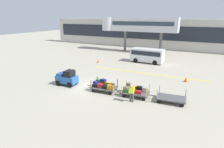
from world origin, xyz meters
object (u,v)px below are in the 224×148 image
object	(u,v)px
baggage_cart_middle	(134,90)
safety_cone_far	(186,79)
baggage_cart_tail	(171,98)
baggage_handler	(132,92)
baggage_tug	(67,78)
safety_cone_near	(98,61)
shuttle_van	(147,54)
baggage_cart_lead	(104,86)

from	to	relation	value
baggage_cart_middle	safety_cone_far	distance (m)	6.99
baggage_cart_tail	baggage_handler	bearing A→B (deg)	-152.89
baggage_tug	safety_cone_far	xyz separation A→B (m)	(10.63, 6.62, -0.48)
safety_cone_near	baggage_cart_tail	bearing A→B (deg)	-35.23
baggage_tug	shuttle_van	world-z (taller)	shuttle_van
baggage_tug	baggage_cart_lead	size ratio (longest dim) A/B	0.72
baggage_cart_middle	safety_cone_near	world-z (taller)	baggage_cart_middle
baggage_cart_tail	baggage_handler	xyz separation A→B (m)	(-2.88, -1.47, 0.52)
baggage_cart_tail	shuttle_van	size ratio (longest dim) A/B	0.63
safety_cone_far	baggage_cart_middle	bearing A→B (deg)	-121.08
baggage_cart_middle	baggage_cart_tail	bearing A→B (deg)	4.15
safety_cone_near	safety_cone_far	distance (m)	13.14
baggage_cart_lead	baggage_cart_tail	bearing A→B (deg)	4.90
baggage_tug	baggage_cart_lead	world-z (taller)	baggage_tug
baggage_handler	baggage_tug	bearing A→B (deg)	175.19
baggage_handler	baggage_cart_middle	bearing A→B (deg)	99.78
baggage_cart_middle	shuttle_van	xyz separation A→B (m)	(-2.70, 12.45, 0.72)
baggage_handler	shuttle_van	distance (m)	14.01
baggage_tug	safety_cone_far	bearing A→B (deg)	31.91
baggage_tug	shuttle_van	xyz separation A→B (m)	(4.33, 13.09, 0.48)
baggage_cart_lead	safety_cone_near	size ratio (longest dim) A/B	5.55
baggage_cart_tail	baggage_cart_lead	bearing A→B (deg)	-175.10
baggage_cart_middle	baggage_tug	bearing A→B (deg)	-174.80
shuttle_van	safety_cone_far	world-z (taller)	shuttle_van
baggage_cart_lead	shuttle_van	xyz separation A→B (m)	(0.23, 12.75, 0.70)
baggage_tug	safety_cone_far	distance (m)	12.53
baggage_cart_tail	safety_cone_near	bearing A→B (deg)	144.77
baggage_tug	baggage_handler	xyz separation A→B (m)	(7.24, -0.61, 0.11)
baggage_handler	safety_cone_far	world-z (taller)	baggage_handler
baggage_tug	safety_cone_near	world-z (taller)	baggage_tug
baggage_cart_middle	shuttle_van	distance (m)	12.76
baggage_cart_tail	shuttle_van	bearing A→B (deg)	115.34
baggage_cart_middle	baggage_handler	xyz separation A→B (m)	(0.22, -1.25, 0.35)
baggage_tug	baggage_cart_lead	distance (m)	4.12
baggage_cart_lead	safety_cone_far	world-z (taller)	baggage_cart_lead
baggage_handler	baggage_cart_tail	bearing A→B (deg)	27.11
baggage_cart_middle	baggage_cart_tail	world-z (taller)	same
baggage_cart_lead	safety_cone_near	bearing A→B (deg)	124.30
baggage_cart_lead	shuttle_van	distance (m)	12.77
baggage_tug	safety_cone_far	size ratio (longest dim) A/B	3.97
baggage_handler	safety_cone_far	bearing A→B (deg)	64.88
shuttle_van	baggage_cart_middle	bearing A→B (deg)	-77.78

